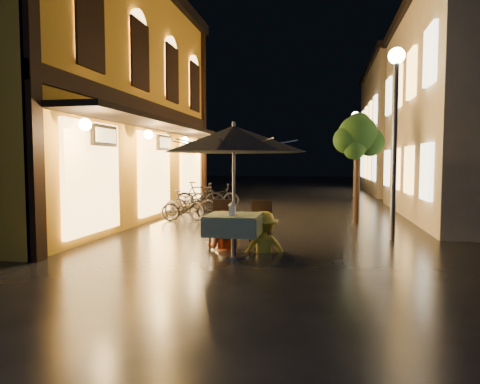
% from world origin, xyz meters
% --- Properties ---
extents(ground, '(90.00, 90.00, 0.00)m').
position_xyz_m(ground, '(0.00, 0.00, 0.00)').
color(ground, black).
rests_on(ground, ground).
extents(west_building, '(5.90, 11.40, 7.40)m').
position_xyz_m(west_building, '(-5.72, 4.00, 3.71)').
color(west_building, gold).
rests_on(west_building, ground).
extents(east_building_far, '(7.30, 10.30, 7.30)m').
position_xyz_m(east_building_far, '(7.49, 18.00, 3.66)').
color(east_building_far, '#C0B198').
rests_on(east_building_far, ground).
extents(street_tree, '(1.43, 1.20, 3.15)m').
position_xyz_m(street_tree, '(2.41, 4.51, 2.42)').
color(street_tree, black).
rests_on(street_tree, ground).
extents(streetlamp_near, '(0.36, 0.36, 4.23)m').
position_xyz_m(streetlamp_near, '(3.00, 2.00, 2.92)').
color(streetlamp_near, '#59595E').
rests_on(streetlamp_near, ground).
extents(streetlamp_far, '(0.36, 0.36, 4.23)m').
position_xyz_m(streetlamp_far, '(3.00, 14.00, 2.92)').
color(streetlamp_far, '#59595E').
rests_on(streetlamp_far, ground).
extents(cafe_table, '(0.99, 0.99, 0.78)m').
position_xyz_m(cafe_table, '(-0.14, -0.38, 0.59)').
color(cafe_table, '#59595E').
rests_on(cafe_table, ground).
extents(patio_umbrella, '(2.63, 2.63, 2.46)m').
position_xyz_m(patio_umbrella, '(-0.14, -0.38, 2.15)').
color(patio_umbrella, '#59595E').
rests_on(patio_umbrella, ground).
extents(cafe_chair_left, '(0.42, 0.42, 0.97)m').
position_xyz_m(cafe_chair_left, '(-0.54, 0.36, 0.54)').
color(cafe_chair_left, black).
rests_on(cafe_chair_left, ground).
extents(cafe_chair_right, '(0.42, 0.42, 0.97)m').
position_xyz_m(cafe_chair_right, '(0.26, 0.36, 0.54)').
color(cafe_chair_right, black).
rests_on(cafe_chair_right, ground).
extents(table_lantern, '(0.16, 0.16, 0.25)m').
position_xyz_m(table_lantern, '(-0.14, -0.50, 0.92)').
color(table_lantern, white).
rests_on(table_lantern, cafe_table).
extents(person_orange, '(0.75, 0.60, 1.51)m').
position_xyz_m(person_orange, '(-0.47, 0.22, 0.76)').
color(person_orange, '#CE662F').
rests_on(person_orange, ground).
extents(person_yellow, '(1.11, 0.84, 1.53)m').
position_xyz_m(person_yellow, '(0.34, 0.15, 0.77)').
color(person_yellow, yellow).
rests_on(person_yellow, ground).
extents(bicycle_0, '(1.67, 1.11, 0.83)m').
position_xyz_m(bicycle_0, '(-2.45, 4.09, 0.42)').
color(bicycle_0, black).
rests_on(bicycle_0, ground).
extents(bicycle_1, '(1.53, 0.85, 0.89)m').
position_xyz_m(bicycle_1, '(-2.63, 4.23, 0.44)').
color(bicycle_1, black).
rests_on(bicycle_1, ground).
extents(bicycle_2, '(1.67, 0.78, 0.84)m').
position_xyz_m(bicycle_2, '(-2.64, 5.27, 0.42)').
color(bicycle_2, black).
rests_on(bicycle_2, ground).
extents(bicycle_3, '(1.82, 1.06, 1.05)m').
position_xyz_m(bicycle_3, '(-2.81, 6.52, 0.53)').
color(bicycle_3, black).
rests_on(bicycle_3, ground).
extents(bicycle_4, '(1.91, 1.19, 0.95)m').
position_xyz_m(bicycle_4, '(-2.44, 7.25, 0.47)').
color(bicycle_4, black).
rests_on(bicycle_4, ground).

